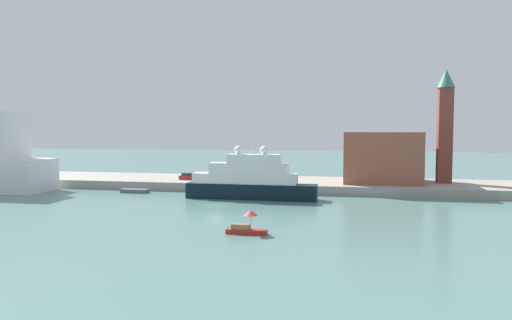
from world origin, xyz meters
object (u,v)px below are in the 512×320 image
bell_tower (445,121)px  harbor_building (382,157)px  mooring_bollard (256,182)px  small_motorboat (247,225)px  parked_car (189,177)px  work_barge (135,191)px  large_yacht (249,181)px  person_figure (201,177)px

bell_tower → harbor_building: bearing=-176.0°
bell_tower → mooring_bollard: bearing=-164.9°
small_motorboat → parked_car: parked_car is taller
harbor_building → work_barge: bearing=-164.3°
work_barge → harbor_building: harbor_building is taller
large_yacht → person_figure: (-12.53, 9.98, -0.62)m
small_motorboat → person_figure: size_ratio=2.74×
work_barge → harbor_building: size_ratio=0.36×
small_motorboat → person_figure: person_figure is taller
large_yacht → work_barge: 24.56m
work_barge → large_yacht: bearing=-8.4°
work_barge → mooring_bollard: mooring_bollard is taller
large_yacht → small_motorboat: bearing=-78.1°
parked_car → mooring_bollard: 16.42m
work_barge → mooring_bollard: bearing=10.7°
harbor_building → mooring_bollard: harbor_building is taller
work_barge → parked_car: parked_car is taller
large_yacht → person_figure: bearing=141.5°
large_yacht → mooring_bollard: (-0.55, 8.02, -1.09)m
bell_tower → person_figure: bearing=-170.7°
large_yacht → person_figure: 16.03m
large_yacht → mooring_bollard: large_yacht is taller
work_barge → bell_tower: size_ratio=0.24×
small_motorboat → work_barge: bearing=133.2°
work_barge → bell_tower: bearing=13.4°
bell_tower → small_motorboat: bearing=-123.0°
large_yacht → person_figure: large_yacht is taller
large_yacht → work_barge: (-24.13, 3.58, -2.88)m
small_motorboat → harbor_building: harbor_building is taller
bell_tower → mooring_bollard: 39.77m
small_motorboat → parked_car: 47.05m
harbor_building → large_yacht: bearing=-144.5°
small_motorboat → parked_car: size_ratio=1.23×
large_yacht → small_motorboat: size_ratio=4.76×
work_barge → harbor_building: 50.30m
harbor_building → small_motorboat: bearing=-111.5°
large_yacht → harbor_building: bearing=35.5°
person_figure → harbor_building: bearing=11.0°
harbor_building → person_figure: harbor_building is taller
bell_tower → person_figure: (-48.61, -7.92, -11.48)m
work_barge → mooring_bollard: 24.06m
small_motorboat → harbor_building: size_ratio=0.33×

